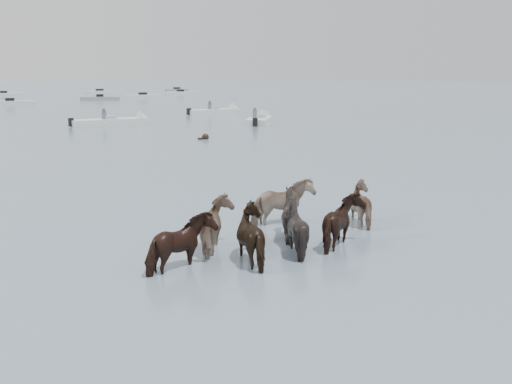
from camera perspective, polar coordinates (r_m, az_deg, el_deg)
ground at (r=14.80m, az=8.21°, el=-4.20°), size 400.00×400.00×0.00m
pony_herd at (r=13.81m, az=2.59°, el=-3.20°), size 7.42×3.70×1.46m
swimming_pony at (r=35.35m, az=-5.06°, el=5.37°), size 0.72×0.44×0.44m
motorboat_c at (r=46.02m, az=-13.24°, el=6.75°), size 6.42×2.55×1.92m
motorboat_d at (r=46.07m, az=0.38°, el=7.07°), size 4.77×4.60×1.92m
motorboat_e at (r=56.29m, az=-3.52°, el=7.91°), size 5.87×2.24×1.92m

